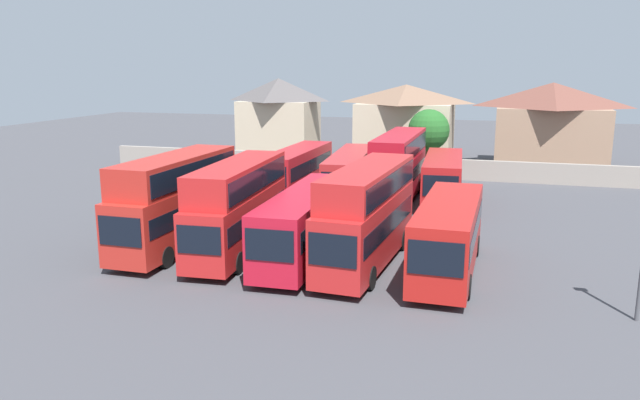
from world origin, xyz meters
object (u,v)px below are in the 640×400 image
at_px(bus_1, 176,197).
at_px(house_terrace_centre, 405,123).
at_px(bus_4, 367,211).
at_px(bus_2, 238,203).
at_px(house_terrace_right, 550,125).
at_px(house_terrace_left, 279,117).
at_px(bus_9, 443,177).
at_px(tree_left_of_lot, 429,130).
at_px(bus_3, 306,221).
at_px(bus_8, 399,164).
at_px(bus_5, 449,233).
at_px(bus_6, 297,168).
at_px(bus_7, 350,172).

relative_size(bus_1, house_terrace_centre, 1.04).
bearing_deg(house_terrace_centre, bus_4, -84.66).
bearing_deg(bus_2, house_terrace_right, 149.02).
bearing_deg(house_terrace_left, bus_9, -43.76).
distance_m(bus_1, tree_left_of_lot, 30.10).
relative_size(bus_4, bus_9, 1.03).
height_order(bus_2, house_terrace_right, house_terrace_right).
distance_m(bus_2, house_terrace_left, 35.40).
xyz_separation_m(bus_3, bus_4, (3.33, -0.34, 0.83)).
relative_size(bus_1, bus_8, 0.88).
distance_m(bus_5, tree_left_of_lot, 28.68).
bearing_deg(bus_1, bus_4, 90.40).
distance_m(bus_8, bus_9, 3.37).
xyz_separation_m(bus_6, tree_left_of_lot, (8.76, 12.34, 2.02)).
distance_m(bus_2, bus_4, 7.03).
height_order(bus_5, house_terrace_left, house_terrace_left).
xyz_separation_m(bus_5, house_terrace_right, (6.90, 34.91, 2.23)).
bearing_deg(bus_8, bus_1, -31.58).
height_order(bus_3, house_terrace_centre, house_terrace_centre).
bearing_deg(bus_5, bus_7, -150.05).
distance_m(bus_6, bus_8, 8.05).
bearing_deg(bus_3, tree_left_of_lot, 171.92).
height_order(bus_5, house_terrace_right, house_terrace_right).
bearing_deg(bus_2, bus_5, 85.29).
xyz_separation_m(bus_9, house_terrace_centre, (-5.57, 18.73, 2.12)).
height_order(bus_8, tree_left_of_lot, tree_left_of_lot).
distance_m(bus_3, house_terrace_right, 37.37).
height_order(bus_6, bus_8, bus_8).
bearing_deg(bus_6, house_terrace_centre, 163.49).
xyz_separation_m(bus_7, bus_8, (3.68, 0.04, 0.83)).
xyz_separation_m(bus_2, bus_7, (2.45, 15.39, -0.79)).
bearing_deg(tree_left_of_lot, bus_4, -89.71).
height_order(bus_3, bus_8, bus_8).
bearing_deg(house_terrace_centre, bus_6, -107.22).
relative_size(bus_1, bus_7, 0.88).
bearing_deg(house_terrace_right, house_terrace_left, -178.43).
bearing_deg(bus_4, bus_6, -146.84).
height_order(bus_1, bus_6, bus_1).
distance_m(house_terrace_left, house_terrace_centre, 13.79).
bearing_deg(bus_3, bus_1, -89.23).
height_order(bus_9, house_terrace_left, house_terrace_left).
xyz_separation_m(bus_7, house_terrace_left, (-12.41, 18.55, 2.40)).
height_order(bus_2, bus_8, bus_8).
distance_m(house_terrace_left, house_terrace_right, 27.91).
bearing_deg(bus_2, bus_1, -92.46).
relative_size(bus_1, tree_left_of_lot, 1.72).
xyz_separation_m(bus_6, house_terrace_centre, (5.70, 18.38, 2.06)).
distance_m(bus_4, bus_9, 15.72).
bearing_deg(bus_8, bus_7, -88.72).
bearing_deg(bus_5, house_terrace_right, 169.91).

